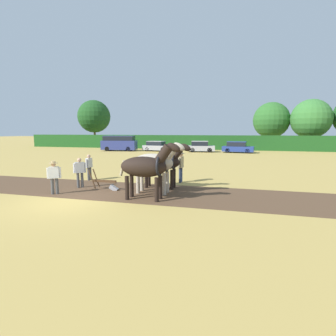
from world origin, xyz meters
TOP-DOWN VIEW (x-y plane):
  - ground_plane at (0.00, 0.00)m, footprint 240.00×240.00m
  - plowed_furrow_strip at (-0.98, 2.43)m, footprint 26.50×4.17m
  - hedgerow at (0.00, 33.47)m, footprint 62.03×1.41m
  - tree_far_left at (-22.25, 40.17)m, footprint 6.68×6.68m
  - tree_left at (12.40, 40.09)m, footprint 6.20×6.20m
  - tree_center_left at (18.19, 38.16)m, footprint 6.31×6.31m
  - draft_horse_lead_left at (3.11, 1.18)m, footprint 2.82×0.95m
  - draft_horse_lead_right at (3.10, 2.41)m, footprint 2.72×0.97m
  - draft_horse_trail_left at (3.12, 3.65)m, footprint 2.86×0.85m
  - plow at (0.52, 2.42)m, footprint 1.54×0.46m
  - farmer_at_plow at (-1.10, 2.58)m, footprint 0.51×0.45m
  - farmer_beside_team at (3.75, 5.30)m, footprint 0.45×0.69m
  - farmer_onlooker_left at (-1.43, 0.98)m, footprint 0.55×0.40m
  - farmer_onlooker_right at (-1.80, 4.62)m, footprint 0.21×0.64m
  - parked_van at (-10.40, 26.93)m, footprint 5.39×2.57m
  - parked_car_left at (-4.78, 27.89)m, footprint 4.32×2.31m
  - parked_car_center_left at (1.76, 28.02)m, footprint 4.05×2.29m
  - parked_car_center at (6.88, 28.02)m, footprint 4.37×2.26m

SIDE VIEW (x-z plane):
  - ground_plane at x=0.00m, z-range 0.00..0.00m
  - plowed_furrow_strip at x=-0.98m, z-range 0.00..0.01m
  - plow at x=0.52m, z-range -0.25..0.88m
  - parked_car_left at x=-4.78m, z-range -0.03..1.46m
  - parked_car_center at x=6.88m, z-range -0.03..1.50m
  - parked_car_center_left at x=1.76m, z-range -0.03..1.52m
  - farmer_onlooker_right at x=-1.80m, z-range 0.11..1.68m
  - farmer_at_plow at x=-1.10m, z-range 0.12..1.69m
  - farmer_onlooker_left at x=-1.43m, z-range 0.12..1.70m
  - farmer_beside_team at x=3.75m, z-range 0.17..1.97m
  - hedgerow at x=0.00m, z-range 0.00..2.29m
  - parked_van at x=-10.40m, z-range 0.02..2.28m
  - draft_horse_trail_left at x=3.12m, z-range 0.15..2.57m
  - draft_horse_lead_left at x=3.11m, z-range 0.16..2.73m
  - draft_horse_lead_right at x=3.10m, z-range 0.19..2.72m
  - tree_left at x=12.40m, z-range 0.87..8.82m
  - tree_center_left at x=18.19m, z-range 0.88..8.95m
  - tree_far_left at x=-22.25m, z-range 1.31..10.62m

